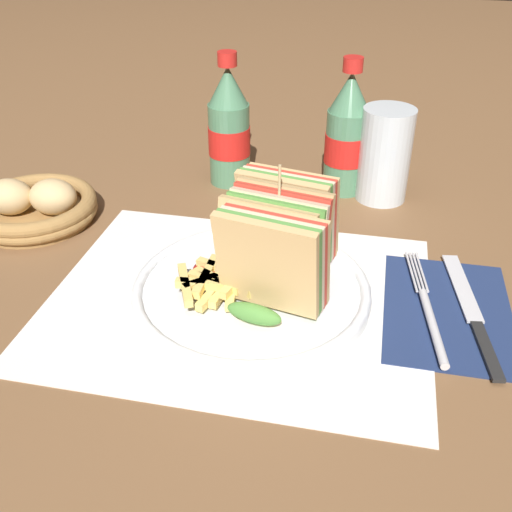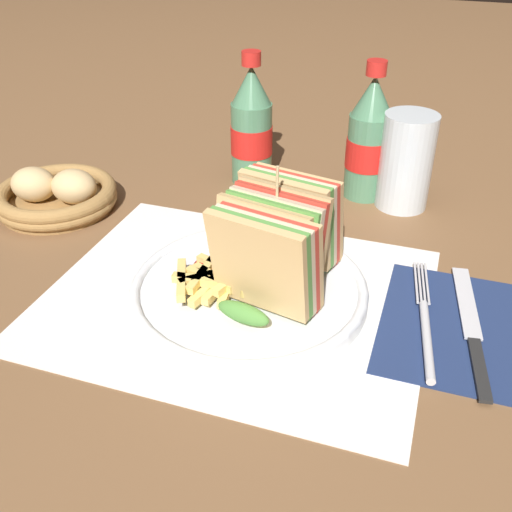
# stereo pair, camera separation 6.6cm
# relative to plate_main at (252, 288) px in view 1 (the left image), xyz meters

# --- Properties ---
(ground_plane) EXTENTS (4.00, 4.00, 0.00)m
(ground_plane) POSITION_rel_plate_main_xyz_m (0.02, -0.00, -0.01)
(ground_plane) COLOR brown
(placemat) EXTENTS (0.41, 0.33, 0.00)m
(placemat) POSITION_rel_plate_main_xyz_m (-0.01, -0.01, -0.01)
(placemat) COLOR silver
(placemat) RESTS_ON ground_plane
(plate_main) EXTENTS (0.26, 0.26, 0.02)m
(plate_main) POSITION_rel_plate_main_xyz_m (0.00, 0.00, 0.00)
(plate_main) COLOR white
(plate_main) RESTS_ON ground_plane
(club_sandwich) EXTENTS (0.12, 0.19, 0.14)m
(club_sandwich) POSITION_rel_plate_main_xyz_m (0.03, 0.01, 0.06)
(club_sandwich) COLOR tan
(club_sandwich) RESTS_ON plate_main
(fries_pile) EXTENTS (0.09, 0.09, 0.02)m
(fries_pile) POSITION_rel_plate_main_xyz_m (-0.03, -0.03, 0.02)
(fries_pile) COLOR #E5C166
(fries_pile) RESTS_ON plate_main
(ketchup_blob) EXTENTS (0.04, 0.03, 0.01)m
(ketchup_blob) POSITION_rel_plate_main_xyz_m (-0.05, 0.00, 0.02)
(ketchup_blob) COLOR maroon
(ketchup_blob) RESTS_ON plate_main
(napkin) EXTENTS (0.13, 0.20, 0.00)m
(napkin) POSITION_rel_plate_main_xyz_m (0.21, 0.01, -0.01)
(napkin) COLOR navy
(napkin) RESTS_ON ground_plane
(fork) EXTENTS (0.04, 0.20, 0.01)m
(fork) POSITION_rel_plate_main_xyz_m (0.19, -0.00, -0.00)
(fork) COLOR silver
(fork) RESTS_ON napkin
(knife) EXTENTS (0.05, 0.21, 0.00)m
(knife) POSITION_rel_plate_main_xyz_m (0.24, 0.01, -0.00)
(knife) COLOR black
(knife) RESTS_ON napkin
(coke_bottle_near) EXTENTS (0.06, 0.06, 0.19)m
(coke_bottle_near) POSITION_rel_plate_main_xyz_m (-0.10, 0.28, 0.07)
(coke_bottle_near) COLOR #4C7F5B
(coke_bottle_near) RESTS_ON ground_plane
(coke_bottle_far) EXTENTS (0.06, 0.06, 0.19)m
(coke_bottle_far) POSITION_rel_plate_main_xyz_m (0.08, 0.29, 0.07)
(coke_bottle_far) COLOR #4C7F5B
(coke_bottle_far) RESTS_ON ground_plane
(glass_near) EXTENTS (0.07, 0.07, 0.13)m
(glass_near) POSITION_rel_plate_main_xyz_m (0.13, 0.27, 0.05)
(glass_near) COLOR silver
(glass_near) RESTS_ON ground_plane
(bread_basket) EXTENTS (0.17, 0.17, 0.06)m
(bread_basket) POSITION_rel_plate_main_xyz_m (-0.32, 0.11, 0.01)
(bread_basket) COLOR olive
(bread_basket) RESTS_ON ground_plane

